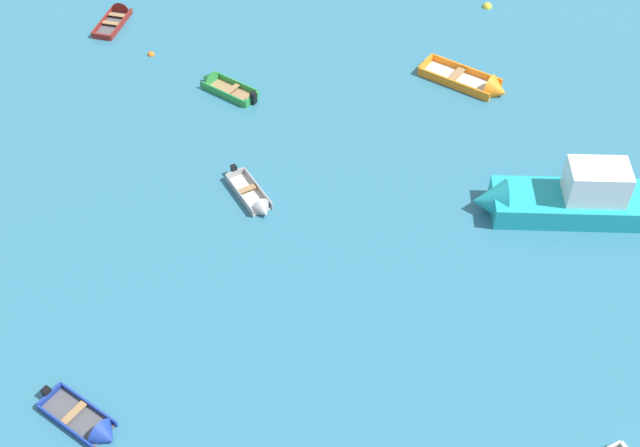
# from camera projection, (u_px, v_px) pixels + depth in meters

# --- Properties ---
(rowboat_maroon_far_right) EXTENTS (2.05, 3.06, 0.93)m
(rowboat_maroon_far_right) POSITION_uv_depth(u_px,v_px,m) (119.00, 14.00, 41.46)
(rowboat_maroon_far_right) COLOR #4C4C51
(rowboat_maroon_far_right) RESTS_ON ground_plane
(motor_launch_turquoise_center) EXTENTS (7.11, 3.20, 2.67)m
(motor_launch_turquoise_center) POSITION_uv_depth(u_px,v_px,m) (563.00, 198.00, 31.51)
(motor_launch_turquoise_center) COLOR teal
(motor_launch_turquoise_center) RESTS_ON ground_plane
(rowboat_deep_blue_distant_center) EXTENTS (2.68, 2.67, 0.94)m
(rowboat_deep_blue_distant_center) POSITION_uv_depth(u_px,v_px,m) (94.00, 428.00, 25.44)
(rowboat_deep_blue_distant_center) COLOR #4C4C51
(rowboat_deep_blue_distant_center) RESTS_ON ground_plane
(rowboat_green_cluster_outer) EXTENTS (2.68, 2.67, 0.90)m
(rowboat_green_cluster_outer) POSITION_uv_depth(u_px,v_px,m) (219.00, 85.00, 37.41)
(rowboat_green_cluster_outer) COLOR #99754C
(rowboat_green_cluster_outer) RESTS_ON ground_plane
(rowboat_orange_far_left) EXTENTS (3.83, 3.72, 1.24)m
(rowboat_orange_far_left) POSITION_uv_depth(u_px,v_px,m) (482.00, 86.00, 37.31)
(rowboat_orange_far_left) COLOR beige
(rowboat_orange_far_left) RESTS_ON ground_plane
(rowboat_grey_back_row_center) EXTENTS (1.73, 2.91, 0.78)m
(rowboat_grey_back_row_center) POSITION_uv_depth(u_px,v_px,m) (256.00, 201.00, 32.25)
(rowboat_grey_back_row_center) COLOR beige
(rowboat_grey_back_row_center) RESTS_ON ground_plane
(mooring_buoy_outer_edge) EXTENTS (0.33, 0.33, 0.33)m
(mooring_buoy_outer_edge) POSITION_uv_depth(u_px,v_px,m) (151.00, 55.00, 39.29)
(mooring_buoy_outer_edge) COLOR orange
(mooring_buoy_outer_edge) RESTS_ON ground_plane
(mooring_buoy_near_foreground) EXTENTS (0.47, 0.47, 0.47)m
(mooring_buoy_near_foreground) POSITION_uv_depth(u_px,v_px,m) (487.00, 7.00, 42.18)
(mooring_buoy_near_foreground) COLOR yellow
(mooring_buoy_near_foreground) RESTS_ON ground_plane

